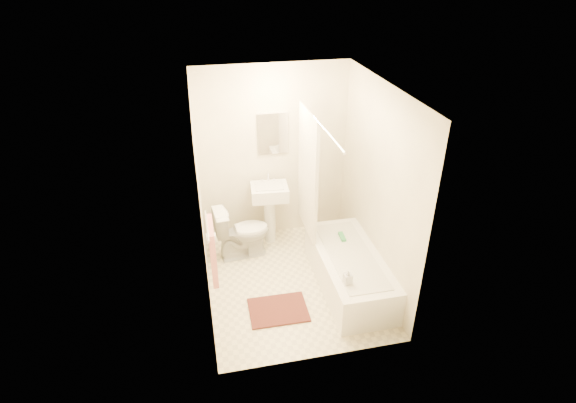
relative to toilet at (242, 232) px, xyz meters
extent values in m
plane|color=beige|center=(0.52, -0.71, -0.35)|extent=(2.40, 2.40, 0.00)
plane|color=white|center=(0.52, -0.71, 2.05)|extent=(2.40, 2.40, 0.00)
cube|color=beige|center=(0.52, 0.49, 0.85)|extent=(2.00, 0.02, 2.40)
cube|color=beige|center=(-0.48, -0.71, 0.85)|extent=(0.02, 2.40, 2.40)
cube|color=beige|center=(1.52, -0.71, 0.85)|extent=(0.02, 2.40, 2.40)
cube|color=white|center=(0.52, 0.47, 1.15)|extent=(0.40, 0.03, 0.55)
cylinder|color=silver|center=(0.82, -0.61, 1.65)|extent=(0.03, 1.70, 0.03)
cube|color=silver|center=(0.82, -0.21, 0.87)|extent=(0.04, 0.80, 1.55)
cylinder|color=silver|center=(-0.44, -0.96, 0.75)|extent=(0.02, 0.60, 0.02)
cube|color=#CC7266|center=(-0.41, -0.96, 0.43)|extent=(0.06, 0.45, 0.66)
cylinder|color=white|center=(-0.41, -0.59, 0.35)|extent=(0.11, 0.12, 0.12)
imported|color=white|center=(0.00, 0.00, 0.00)|extent=(0.76, 0.47, 0.71)
cube|color=#4F211A|center=(0.25, -1.17, -0.34)|extent=(0.66, 0.50, 0.02)
imported|color=silver|center=(0.97, -1.39, 0.19)|extent=(0.09, 0.09, 0.18)
cube|color=green|center=(1.18, -0.55, 0.11)|extent=(0.07, 0.19, 0.04)
camera|label=1|loc=(-0.45, -4.95, 3.21)|focal=28.00mm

